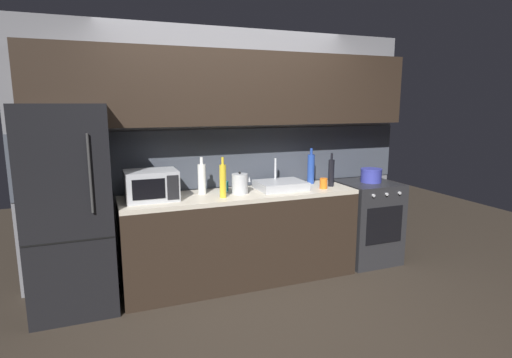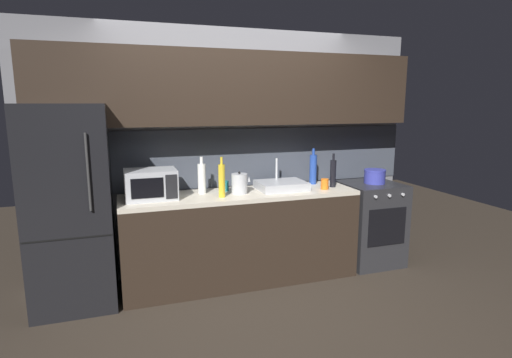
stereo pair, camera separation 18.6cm
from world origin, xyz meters
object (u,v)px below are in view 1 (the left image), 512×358
oven_range (367,222)px  mug_orange (324,183)px  wine_bottle_dark (331,172)px  mug_teal (225,186)px  kettle (240,184)px  cooking_pot (371,175)px  wine_bottle_white (202,179)px  refrigerator (70,210)px  microwave (151,185)px  wine_bottle_yellow (223,181)px  wine_bottle_blue (311,168)px

oven_range → mug_orange: mug_orange is taller
wine_bottle_dark → mug_teal: bearing=171.4°
kettle → cooking_pot: bearing=0.8°
kettle → wine_bottle_white: (-0.34, 0.12, 0.05)m
mug_teal → mug_orange: (0.98, -0.25, 0.00)m
oven_range → mug_orange: 0.82m
wine_bottle_white → mug_teal: bearing=8.8°
mug_teal → oven_range: bearing=-4.8°
mug_orange → wine_bottle_white: bearing=170.2°
refrigerator → mug_orange: bearing=-2.7°
wine_bottle_dark → cooking_pot: wine_bottle_dark is taller
microwave → kettle: 0.83m
oven_range → cooking_pot: bearing=2.7°
kettle → wine_bottle_dark: wine_bottle_dark is taller
refrigerator → wine_bottle_yellow: (1.31, -0.12, 0.18)m
oven_range → microwave: (-2.34, 0.02, 0.58)m
wine_bottle_dark → mug_teal: wine_bottle_dark is taller
oven_range → mug_teal: 1.70m
wine_bottle_blue → wine_bottle_yellow: bearing=-164.1°
wine_bottle_dark → mug_teal: 1.13m
oven_range → cooking_pot: size_ratio=3.91×
wine_bottle_dark → wine_bottle_white: wine_bottle_white is taller
refrigerator → mug_orange: refrigerator is taller
refrigerator → kettle: size_ratio=8.12×
wine_bottle_white → cooking_pot: bearing=-3.0°
kettle → mug_teal: (-0.11, 0.16, -0.05)m
oven_range → wine_bottle_dark: (-0.50, -0.03, 0.60)m
wine_bottle_blue → oven_range: bearing=-16.5°
oven_range → kettle: (-1.51, -0.02, 0.55)m
kettle → wine_bottle_white: wine_bottle_white is taller
oven_range → wine_bottle_dark: size_ratio=2.57×
oven_range → cooking_pot: 0.53m
refrigerator → mug_teal: 1.41m
refrigerator → wine_bottle_white: bearing=4.8°
kettle → cooking_pot: size_ratio=0.94×
mug_teal → wine_bottle_dark: bearing=-8.6°
wine_bottle_dark → wine_bottle_blue: (-0.12, 0.22, 0.02)m
refrigerator → wine_bottle_yellow: 1.33m
wine_bottle_blue → mug_orange: bearing=-92.8°
oven_range → wine_bottle_yellow: 1.82m
wine_bottle_blue → mug_teal: 1.00m
oven_range → microwave: bearing=179.5°
wine_bottle_yellow → mug_orange: size_ratio=3.52×
refrigerator → wine_bottle_blue: 2.41m
kettle → wine_bottle_yellow: (-0.20, -0.10, 0.06)m
wine_bottle_dark → wine_bottle_blue: 0.25m
wine_bottle_dark → cooking_pot: bearing=3.5°
oven_range → cooking_pot: (0.03, 0.00, 0.53)m
wine_bottle_blue → kettle: bearing=-166.9°
oven_range → mug_orange: (-0.64, -0.11, 0.50)m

